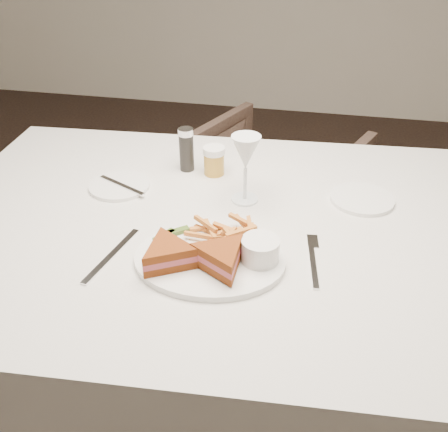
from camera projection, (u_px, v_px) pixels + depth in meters
The scene contains 4 objects.
ground at pixel (169, 356), 1.80m from camera, with size 5.00×5.00×0.00m, color black.
table at pixel (228, 334), 1.39m from camera, with size 1.45×0.97×0.75m, color silver.
chair_far at pixel (268, 194), 2.11m from camera, with size 0.64×0.60×0.66m, color #4B372E.
table_setting at pixel (218, 223), 1.11m from camera, with size 0.79×0.56×0.18m.
Camera 1 is at (0.44, -1.17, 1.41)m, focal length 40.00 mm.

